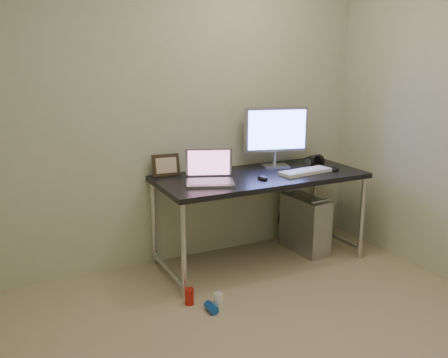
# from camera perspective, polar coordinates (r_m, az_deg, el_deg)

# --- Properties ---
(wall_back) EXTENTS (3.50, 0.02, 2.50)m
(wall_back) POSITION_cam_1_polar(r_m,az_deg,el_deg) (4.02, -6.33, 7.63)
(wall_back) COLOR beige
(wall_back) RESTS_ON ground
(desk) EXTENTS (1.69, 0.74, 0.75)m
(desk) POSITION_cam_1_polar(r_m,az_deg,el_deg) (4.06, 4.14, -0.50)
(desk) COLOR black
(desk) RESTS_ON ground
(tower_computer) EXTENTS (0.24, 0.48, 0.52)m
(tower_computer) POSITION_cam_1_polar(r_m,az_deg,el_deg) (4.45, 9.24, -5.10)
(tower_computer) COLOR #B2B2B6
(tower_computer) RESTS_ON ground
(cable_a) EXTENTS (0.01, 0.16, 0.69)m
(cable_a) POSITION_cam_1_polar(r_m,az_deg,el_deg) (4.61, 6.63, -2.29)
(cable_a) COLOR black
(cable_a) RESTS_ON ground
(cable_b) EXTENTS (0.02, 0.11, 0.71)m
(cable_b) POSITION_cam_1_polar(r_m,az_deg,el_deg) (4.65, 7.69, -2.45)
(cable_b) COLOR black
(cable_b) RESTS_ON ground
(can_red) EXTENTS (0.09, 0.09, 0.12)m
(can_red) POSITION_cam_1_polar(r_m,az_deg,el_deg) (3.58, -3.98, -13.24)
(can_red) COLOR red
(can_red) RESTS_ON ground
(can_white) EXTENTS (0.08, 0.08, 0.12)m
(can_white) POSITION_cam_1_polar(r_m,az_deg,el_deg) (3.51, -0.66, -13.82)
(can_white) COLOR white
(can_white) RESTS_ON ground
(can_blue) EXTENTS (0.07, 0.11, 0.06)m
(can_blue) POSITION_cam_1_polar(r_m,az_deg,el_deg) (3.49, -1.47, -14.50)
(can_blue) COLOR blue
(can_blue) RESTS_ON ground
(laptop) EXTENTS (0.44, 0.40, 0.25)m
(laptop) POSITION_cam_1_polar(r_m,az_deg,el_deg) (3.78, -1.67, 0.48)
(laptop) COLOR #B5B5BC
(laptop) RESTS_ON desk
(monitor) EXTENTS (0.54, 0.21, 0.51)m
(monitor) POSITION_cam_1_polar(r_m,az_deg,el_deg) (4.26, 5.96, 5.33)
(monitor) COLOR #B5B5BC
(monitor) RESTS_ON desk
(keyboard) EXTENTS (0.47, 0.20, 0.03)m
(keyboard) POSITION_cam_1_polar(r_m,az_deg,el_deg) (4.12, 9.29, 0.84)
(keyboard) COLOR white
(keyboard) RESTS_ON desk
(mouse_right) EXTENTS (0.10, 0.13, 0.04)m
(mouse_right) POSITION_cam_1_polar(r_m,az_deg,el_deg) (4.28, 12.48, 1.24)
(mouse_right) COLOR black
(mouse_right) RESTS_ON desk
(mouse_left) EXTENTS (0.08, 0.11, 0.04)m
(mouse_left) POSITION_cam_1_polar(r_m,az_deg,el_deg) (3.88, 4.44, 0.22)
(mouse_left) COLOR black
(mouse_left) RESTS_ON desk
(headphones) EXTENTS (0.17, 0.10, 0.11)m
(headphones) POSITION_cam_1_polar(r_m,az_deg,el_deg) (4.45, 10.30, 2.00)
(headphones) COLOR black
(headphones) RESTS_ON desk
(picture_frame) EXTENTS (0.22, 0.08, 0.18)m
(picture_frame) POSITION_cam_1_polar(r_m,az_deg,el_deg) (3.99, -6.66, 1.59)
(picture_frame) COLOR black
(picture_frame) RESTS_ON desk
(webcam) EXTENTS (0.04, 0.04, 0.12)m
(webcam) POSITION_cam_1_polar(r_m,az_deg,el_deg) (4.09, -3.23, 1.94)
(webcam) COLOR silver
(webcam) RESTS_ON desk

